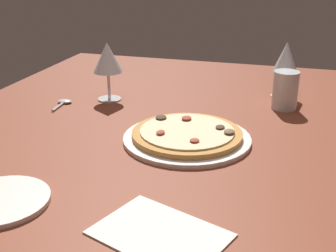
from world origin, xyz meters
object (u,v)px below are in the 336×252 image
object	(u,v)px
wine_glass_near	(286,59)
side_plate	(1,201)
wine_glass_far	(108,59)
paper_menu	(160,234)
spoon	(63,102)
water_glass	(285,93)
pizza_main	(187,135)

from	to	relation	value
wine_glass_near	side_plate	size ratio (longest dim) A/B	0.97
wine_glass_near	wine_glass_far	bearing A→B (deg)	109.15
paper_menu	spoon	bearing A→B (deg)	61.20
wine_glass_far	side_plate	bearing A→B (deg)	-175.37
paper_menu	water_glass	bearing A→B (deg)	7.10
water_glass	spoon	world-z (taller)	water_glass
side_plate	paper_menu	bearing A→B (deg)	-92.01
wine_glass_near	side_plate	bearing A→B (deg)	149.79
pizza_main	wine_glass_far	size ratio (longest dim) A/B	1.75
spoon	side_plate	bearing A→B (deg)	-162.78
wine_glass_far	wine_glass_near	bearing A→B (deg)	-70.85
wine_glass_near	spoon	xyz separation A→B (cm)	(-23.47, 57.47, -10.61)
paper_menu	spoon	world-z (taller)	spoon
pizza_main	paper_menu	bearing A→B (deg)	-172.48
water_glass	spoon	bearing A→B (deg)	102.96
paper_menu	spoon	size ratio (longest dim) A/B	2.10
wine_glass_near	paper_menu	distance (cm)	75.67
water_glass	paper_menu	bearing A→B (deg)	166.85
wine_glass_far	wine_glass_near	world-z (taller)	wine_glass_far
side_plate	spoon	world-z (taller)	spoon
wine_glass_near	paper_menu	size ratio (longest dim) A/B	0.84
pizza_main	water_glass	world-z (taller)	water_glass
pizza_main	water_glass	distance (cm)	34.35
pizza_main	wine_glass_far	bearing A→B (deg)	52.13
water_glass	pizza_main	bearing A→B (deg)	145.22
wine_glass_far	water_glass	size ratio (longest dim) A/B	1.60
paper_menu	pizza_main	bearing A→B (deg)	27.76
side_plate	spoon	xyz separation A→B (cm)	(49.10, 15.22, 0.01)
paper_menu	side_plate	bearing A→B (deg)	108.24
pizza_main	paper_menu	size ratio (longest dim) A/B	1.49
wine_glass_far	spoon	bearing A→B (deg)	124.11
wine_glass_far	water_glass	xyz separation A→B (cm)	(6.21, -47.65, -7.31)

